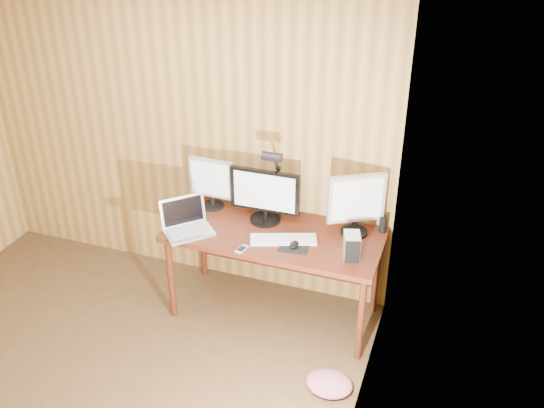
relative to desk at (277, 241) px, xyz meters
The scene contains 14 objects.
room_shell 2.04m from the desk, 118.65° to the right, with size 4.00×4.00×4.00m.
desk is the anchor object (origin of this frame).
monitor_center 0.37m from the desk, 149.38° to the left, with size 0.54×0.24×0.42m.
monitor_left 0.70m from the desk, 167.16° to the left, with size 0.37×0.17×0.42m.
monitor_right 0.69m from the desk, 11.54° to the left, with size 0.39×0.25×0.48m.
laptop 0.70m from the desk, 158.00° to the right, with size 0.43×0.43×0.25m.
keyboard 0.23m from the desk, 57.57° to the right, with size 0.50×0.30×0.02m.
mousepad 0.31m from the desk, 46.63° to the right, with size 0.21×0.17×0.00m, color black.
mouse 0.32m from the desk, 46.63° to the right, with size 0.07×0.11×0.04m, color black.
hard_drive 0.67m from the desk, 17.53° to the right, with size 0.15×0.18×0.18m.
phone 0.42m from the desk, 111.08° to the right, with size 0.07×0.12×0.02m.
speaker 0.80m from the desk, 15.10° to the left, with size 0.05×0.05×0.13m, color black.
desk_lamp 0.53m from the desk, 118.28° to the left, with size 0.15×0.21×0.63m.
fabric_pile 1.11m from the desk, 49.43° to the right, with size 0.32×0.26×0.10m, color #B95968, non-canonical shape.
Camera 1 is at (2.16, -1.97, 3.13)m, focal length 40.00 mm.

